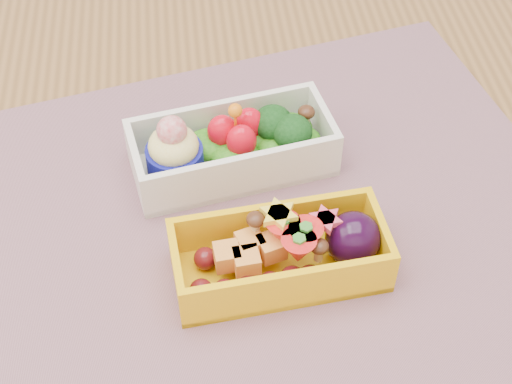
{
  "coord_description": "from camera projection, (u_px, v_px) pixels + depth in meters",
  "views": [
    {
      "loc": [
        -0.07,
        -0.42,
        1.26
      ],
      "look_at": [
        -0.03,
        -0.0,
        0.79
      ],
      "focal_mm": 53.83,
      "sensor_mm": 36.0,
      "label": 1
    }
  ],
  "objects": [
    {
      "name": "bento_white",
      "position": [
        231.0,
        147.0,
        0.68
      ],
      "size": [
        0.19,
        0.11,
        0.07
      ],
      "rotation": [
        0.0,
        0.0,
        0.19
      ],
      "color": "silver",
      "rests_on": "placemat"
    },
    {
      "name": "placemat",
      "position": [
        248.0,
        227.0,
        0.66
      ],
      "size": [
        0.64,
        0.54,
        0.0
      ],
      "primitive_type": "cube",
      "rotation": [
        0.0,
        0.0,
        0.21
      ],
      "color": "#845B68",
      "rests_on": "table"
    },
    {
      "name": "bento_yellow",
      "position": [
        285.0,
        253.0,
        0.6
      ],
      "size": [
        0.18,
        0.09,
        0.06
      ],
      "rotation": [
        0.0,
        0.0,
        0.09
      ],
      "color": "#F1B40C",
      "rests_on": "placemat"
    },
    {
      "name": "table",
      "position": [
        283.0,
        285.0,
        0.74
      ],
      "size": [
        1.2,
        0.8,
        0.75
      ],
      "color": "brown",
      "rests_on": "ground"
    }
  ]
}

